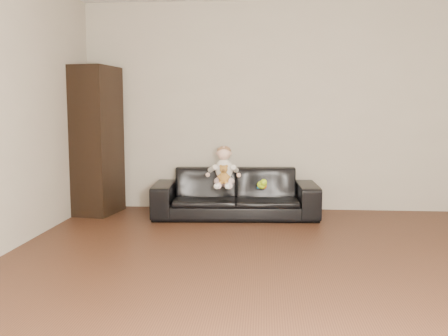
# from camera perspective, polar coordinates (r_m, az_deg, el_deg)

# --- Properties ---
(floor) EXTENTS (5.50, 5.50, 0.00)m
(floor) POSITION_cam_1_polar(r_m,az_deg,el_deg) (3.80, 8.00, -12.84)
(floor) COLOR #462718
(floor) RESTS_ON ground
(wall_back) EXTENTS (5.00, 0.00, 5.00)m
(wall_back) POSITION_cam_1_polar(r_m,az_deg,el_deg) (6.33, 6.74, 6.97)
(wall_back) COLOR #B7AD9A
(wall_back) RESTS_ON ground
(wall_front) EXTENTS (5.00, 0.00, 5.00)m
(wall_front) POSITION_cam_1_polar(r_m,az_deg,el_deg) (0.86, 20.33, 8.43)
(wall_front) COLOR #B7AD9A
(wall_front) RESTS_ON ground
(sofa) EXTENTS (1.97, 0.86, 0.56)m
(sofa) POSITION_cam_1_polar(r_m,az_deg,el_deg) (5.92, 1.31, -2.88)
(sofa) COLOR black
(sofa) RESTS_ON floor
(cabinet) EXTENTS (0.54, 0.67, 1.78)m
(cabinet) POSITION_cam_1_polar(r_m,az_deg,el_deg) (6.24, -14.38, 3.04)
(cabinet) COLOR black
(cabinet) RESTS_ON floor
(shelf_item) EXTENTS (0.22, 0.28, 0.28)m
(shelf_item) POSITION_cam_1_polar(r_m,az_deg,el_deg) (6.22, -14.31, 6.72)
(shelf_item) COLOR silver
(shelf_item) RESTS_ON cabinet
(baby) EXTENTS (0.35, 0.42, 0.48)m
(baby) POSITION_cam_1_polar(r_m,az_deg,el_deg) (5.78, -0.01, -0.11)
(baby) COLOR #FED6D7
(baby) RESTS_ON sofa
(teddy_bear) EXTENTS (0.14, 0.14, 0.22)m
(teddy_bear) POSITION_cam_1_polar(r_m,az_deg,el_deg) (5.64, -0.03, -0.77)
(teddy_bear) COLOR #AA7730
(teddy_bear) RESTS_ON sofa
(toy_green) EXTENTS (0.12, 0.14, 0.09)m
(toy_green) POSITION_cam_1_polar(r_m,az_deg,el_deg) (5.67, 4.35, -1.93)
(toy_green) COLOR #A9DF1A
(toy_green) RESTS_ON sofa
(toy_rattle) EXTENTS (0.08, 0.08, 0.07)m
(toy_rattle) POSITION_cam_1_polar(r_m,az_deg,el_deg) (5.66, 4.55, -2.05)
(toy_rattle) COLOR orange
(toy_rattle) RESTS_ON sofa
(toy_blue_disc) EXTENTS (0.12, 0.12, 0.01)m
(toy_blue_disc) POSITION_cam_1_polar(r_m,az_deg,el_deg) (5.74, 4.24, -2.23)
(toy_blue_disc) COLOR #1786BC
(toy_blue_disc) RESTS_ON sofa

